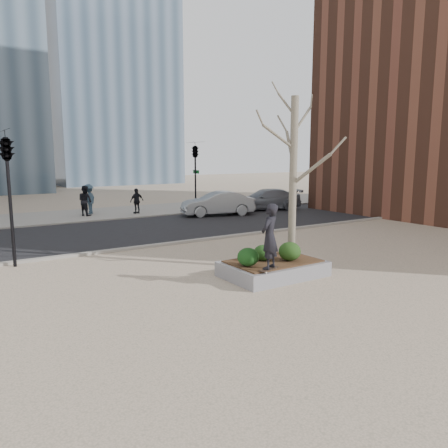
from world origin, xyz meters
TOP-DOWN VIEW (x-y plane):
  - ground at (0.00, 0.00)m, footprint 120.00×120.00m
  - street at (0.00, 10.00)m, footprint 60.00×8.00m
  - far_sidewalk at (0.00, 17.00)m, footprint 60.00×6.00m
  - planter at (1.00, 0.00)m, footprint 3.00×2.00m
  - planter_mulch at (1.00, 0.00)m, footprint 2.70×1.70m
  - sycamore_tree at (2.00, 0.30)m, footprint 2.80×2.80m
  - shrub_left at (-0.05, -0.12)m, footprint 0.63×0.63m
  - shrub_middle at (0.74, 0.17)m, footprint 0.57×0.57m
  - shrub_right at (1.42, -0.28)m, footprint 0.68×0.68m
  - skateboard at (0.21, -0.78)m, footprint 0.80×0.45m
  - skateboarder at (0.21, -0.78)m, footprint 0.80×0.70m
  - car_silver at (6.74, 12.29)m, footprint 4.66×2.68m
  - car_third at (10.89, 12.85)m, footprint 5.17×3.40m
  - pedestrian_a at (-0.09, 16.49)m, footprint 1.01×1.10m
  - pedestrian_b at (0.34, 17.20)m, footprint 1.33×1.35m
  - pedestrian_c at (2.91, 15.74)m, footprint 0.99×0.56m
  - traffic_light_near at (-5.50, 5.60)m, footprint 0.60×2.48m
  - traffic_light_far at (6.50, 14.60)m, footprint 0.60×2.48m

SIDE VIEW (x-z plane):
  - ground at x=0.00m, z-range 0.00..0.00m
  - street at x=0.00m, z-range 0.00..0.02m
  - far_sidewalk at x=0.00m, z-range 0.00..0.02m
  - planter at x=1.00m, z-range 0.00..0.45m
  - planter_mulch at x=1.00m, z-range 0.45..0.49m
  - skateboard at x=0.21m, z-range 0.45..0.53m
  - car_third at x=10.89m, z-range 0.02..1.41m
  - shrub_middle at x=0.74m, z-range 0.49..0.98m
  - car_silver at x=6.74m, z-range 0.02..1.47m
  - shrub_left at x=-0.05m, z-range 0.49..1.03m
  - shrub_right at x=1.42m, z-range 0.49..1.07m
  - pedestrian_c at x=2.91m, z-range 0.02..1.62m
  - pedestrian_a at x=-0.09m, z-range 0.02..1.86m
  - pedestrian_b at x=0.34m, z-range 0.02..1.88m
  - skateboarder at x=0.21m, z-range 0.52..2.37m
  - traffic_light_near at x=-5.50m, z-range 0.00..4.50m
  - traffic_light_far at x=6.50m, z-range 0.00..4.50m
  - sycamore_tree at x=2.00m, z-range 0.49..7.09m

